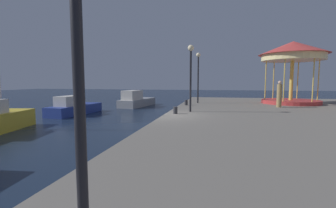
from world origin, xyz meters
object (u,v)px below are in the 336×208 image
Objects in this scene: bollard_center at (186,103)px; person_near_carousel at (279,95)px; lamp_post_far_end at (198,69)px; bollard_north at (175,110)px; motorboat_grey at (136,100)px; motorboat_blue at (74,107)px; lamp_post_mid_promenade at (191,66)px; carousel at (293,57)px.

person_near_carousel reaches higher than bollard_center.
person_near_carousel is at bearing -19.86° from lamp_post_far_end.
lamp_post_far_end reaches higher than person_near_carousel.
bollard_north is at bearing -89.57° from bollard_center.
motorboat_grey is at bearing 120.24° from bollard_north.
bollard_center is (8.83, 1.28, 0.45)m from motorboat_blue.
lamp_post_far_end reaches higher than bollard_north.
person_near_carousel reaches higher than bollard_north.
bollard_north is at bearing -22.40° from motorboat_blue.
motorboat_blue is 12.78× the size of bollard_north.
lamp_post_mid_promenade is at bearing -53.98° from motorboat_grey.
motorboat_blue is 2.73× the size of person_near_carousel.
bollard_north is 8.19m from person_near_carousel.
lamp_post_mid_promenade is 4.70m from bollard_center.
carousel is 13.23× the size of bollard_north.
person_near_carousel is at bearing -23.68° from motorboat_grey.
motorboat_blue reaches higher than bollard_center.
bollard_north is at bearing -135.76° from carousel.
person_near_carousel is at bearing -117.24° from carousel.
lamp_post_far_end is 3.43m from bollard_center.
bollard_center is 0.21× the size of person_near_carousel.
carousel is 13.23× the size of bollard_center.
lamp_post_far_end is 2.25× the size of person_near_carousel.
lamp_post_far_end is at bearing 84.30° from bollard_north.
bollard_center is (6.00, -5.42, 0.38)m from motorboat_grey.
lamp_post_far_end is at bearing 70.06° from bollard_center.
motorboat_blue is 12.78× the size of bollard_center.
lamp_post_mid_promenade is at bearing -78.88° from bollard_center.
bollard_center is at bearing -109.94° from lamp_post_far_end.
motorboat_grey is at bearing 67.07° from motorboat_blue.
motorboat_grey is 13.93× the size of bollard_center.
lamp_post_mid_promenade reaches higher than bollard_center.
carousel is 4.62m from person_near_carousel.
lamp_post_mid_promenade is 7.21m from person_near_carousel.
lamp_post_mid_promenade reaches higher than motorboat_blue.
motorboat_blue is at bearing 164.82° from lamp_post_mid_promenade.
motorboat_grey reaches higher than bollard_center.
person_near_carousel is at bearing -0.99° from bollard_center.
bollard_north is at bearing -95.70° from lamp_post_far_end.
motorboat_blue is at bearing -171.78° from bollard_center.
bollard_north is 0.21× the size of person_near_carousel.
lamp_post_far_end is 10.52× the size of bollard_north.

